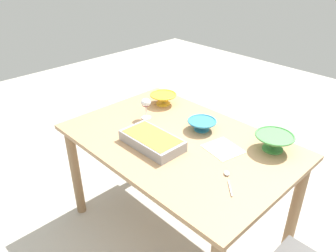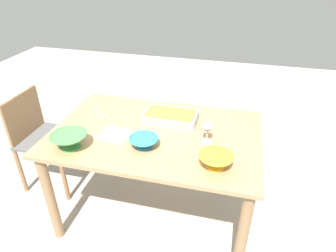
# 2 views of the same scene
# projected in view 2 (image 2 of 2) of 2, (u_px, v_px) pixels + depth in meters

# --- Properties ---
(ground_plane) EXTENTS (8.00, 8.00, 0.00)m
(ground_plane) POSITION_uv_depth(u_px,v_px,m) (158.00, 210.00, 2.47)
(ground_plane) COLOR #B2ADA3
(dining_table) EXTENTS (1.45, 0.96, 0.78)m
(dining_table) POSITION_uv_depth(u_px,v_px,m) (156.00, 145.00, 2.14)
(dining_table) COLOR tan
(dining_table) RESTS_ON ground_plane
(chair) EXTENTS (0.46, 0.45, 0.85)m
(chair) POSITION_uv_depth(u_px,v_px,m) (42.00, 135.00, 2.58)
(chair) COLOR #595959
(chair) RESTS_ON ground_plane
(wine_glass) EXTENTS (0.07, 0.07, 0.15)m
(wine_glass) POSITION_uv_depth(u_px,v_px,m) (207.00, 128.00, 1.91)
(wine_glass) COLOR white
(wine_glass) RESTS_ON dining_table
(casserole_dish) EXTENTS (0.39, 0.21, 0.07)m
(casserole_dish) POSITION_uv_depth(u_px,v_px,m) (170.00, 117.00, 2.18)
(casserole_dish) COLOR #99999E
(casserole_dish) RESTS_ON dining_table
(mixing_bowl) EXTENTS (0.23, 0.23, 0.10)m
(mixing_bowl) POSITION_uv_depth(u_px,v_px,m) (69.00, 140.00, 1.88)
(mixing_bowl) COLOR #4C994C
(mixing_bowl) RESTS_ON dining_table
(small_bowl) EXTENTS (0.19, 0.19, 0.07)m
(small_bowl) POSITION_uv_depth(u_px,v_px,m) (144.00, 142.00, 1.90)
(small_bowl) COLOR teal
(small_bowl) RESTS_ON dining_table
(serving_bowl) EXTENTS (0.20, 0.20, 0.08)m
(serving_bowl) POSITION_uv_depth(u_px,v_px,m) (216.00, 160.00, 1.72)
(serving_bowl) COLOR yellow
(serving_bowl) RESTS_ON dining_table
(serving_spoon) EXTENTS (0.16, 0.16, 0.01)m
(serving_spoon) POSITION_uv_depth(u_px,v_px,m) (102.00, 116.00, 2.25)
(serving_spoon) COLOR silver
(serving_spoon) RESTS_ON dining_table
(napkin) EXTENTS (0.24, 0.23, 0.00)m
(napkin) POSITION_uv_depth(u_px,v_px,m) (114.00, 135.00, 2.04)
(napkin) COLOR #B2CCB7
(napkin) RESTS_ON dining_table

